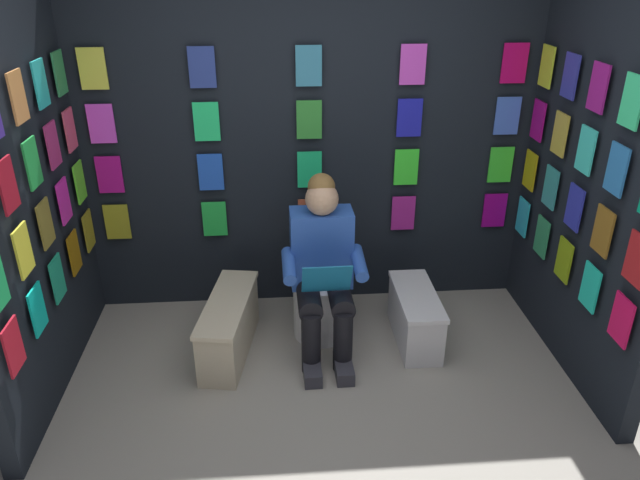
% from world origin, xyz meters
% --- Properties ---
extents(ground_plane, '(30.00, 30.00, 0.00)m').
position_xyz_m(ground_plane, '(0.00, 0.00, 0.00)').
color(ground_plane, '#9E998E').
extents(display_wall_back, '(3.23, 0.14, 2.49)m').
position_xyz_m(display_wall_back, '(0.00, -1.73, 1.25)').
color(display_wall_back, black).
rests_on(display_wall_back, ground).
extents(display_wall_left, '(0.14, 1.68, 2.49)m').
position_xyz_m(display_wall_left, '(-1.61, -0.84, 1.25)').
color(display_wall_left, black).
rests_on(display_wall_left, ground).
extents(display_wall_right, '(0.14, 1.68, 2.49)m').
position_xyz_m(display_wall_right, '(1.61, -0.84, 1.25)').
color(display_wall_right, black).
rests_on(display_wall_right, ground).
extents(toilet, '(0.41, 0.56, 0.77)m').
position_xyz_m(toilet, '(-0.04, -1.26, 0.33)').
color(toilet, white).
rests_on(toilet, ground).
extents(person_reading, '(0.53, 0.69, 1.19)m').
position_xyz_m(person_reading, '(-0.05, -1.03, 0.60)').
color(person_reading, blue).
rests_on(person_reading, ground).
extents(comic_longbox_near, '(0.27, 0.67, 0.36)m').
position_xyz_m(comic_longbox_near, '(-0.68, -1.06, 0.18)').
color(comic_longbox_near, silver).
rests_on(comic_longbox_near, ground).
extents(comic_longbox_far, '(0.39, 0.86, 0.39)m').
position_xyz_m(comic_longbox_far, '(0.58, -1.02, 0.20)').
color(comic_longbox_far, beige).
rests_on(comic_longbox_far, ground).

